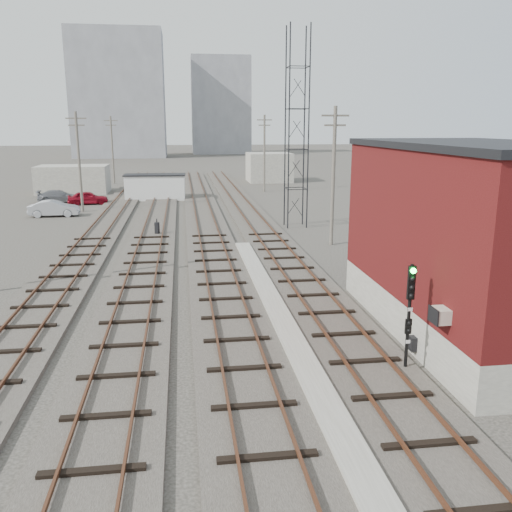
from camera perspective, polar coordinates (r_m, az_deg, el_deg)
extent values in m
plane|color=#282621|center=(67.02, -4.93, 6.87)|extent=(320.00, 320.00, 0.00)
cube|color=#332D28|center=(46.49, -0.50, 4.07)|extent=(3.20, 90.00, 0.20)
cube|color=#4C2816|center=(46.37, -1.38, 4.33)|extent=(0.07, 90.00, 0.12)
cube|color=#4C2816|center=(46.55, 0.38, 4.37)|extent=(0.07, 90.00, 0.12)
cube|color=#332D28|center=(46.17, -5.44, 3.94)|extent=(3.20, 90.00, 0.20)
cube|color=#4C2816|center=(46.11, -6.34, 4.20)|extent=(0.07, 90.00, 0.12)
cube|color=#4C2816|center=(46.16, -4.56, 4.25)|extent=(0.07, 90.00, 0.12)
cube|color=#332D28|center=(46.19, -10.42, 3.78)|extent=(3.20, 90.00, 0.20)
cube|color=#4C2816|center=(46.19, -11.32, 4.03)|extent=(0.07, 90.00, 0.12)
cube|color=#4C2816|center=(46.12, -9.54, 4.09)|extent=(0.07, 90.00, 0.12)
cube|color=#332D28|center=(46.55, -15.35, 3.59)|extent=(3.20, 90.00, 0.20)
cube|color=#4C2816|center=(46.61, -16.24, 3.84)|extent=(0.07, 90.00, 0.12)
cube|color=#4C2816|center=(46.42, -14.49, 3.91)|extent=(0.07, 90.00, 0.12)
cube|color=gray|center=(22.20, 2.56, -6.63)|extent=(0.90, 28.00, 0.26)
cube|color=gray|center=(22.53, 21.42, -5.62)|extent=(6.00, 12.00, 1.50)
cube|color=#541313|center=(21.69, 22.22, 3.16)|extent=(6.00, 12.00, 5.50)
cube|color=black|center=(21.41, 22.91, 10.68)|extent=(6.20, 12.20, 0.25)
cube|color=beige|center=(17.26, 18.83, -5.93)|extent=(0.45, 0.62, 0.45)
cube|color=black|center=(19.60, 16.16, -8.84)|extent=(0.20, 0.35, 0.50)
cylinder|color=black|center=(41.52, 3.49, 13.16)|extent=(0.10, 0.10, 15.00)
cylinder|color=black|center=(41.84, 5.56, 13.13)|extent=(0.10, 0.10, 15.00)
cylinder|color=black|center=(42.99, 3.10, 13.18)|extent=(0.10, 0.10, 15.00)
cylinder|color=black|center=(43.30, 5.10, 13.15)|extent=(0.10, 0.10, 15.00)
cylinder|color=#595147|center=(52.41, -18.11, 9.33)|extent=(0.24, 0.24, 9.00)
cube|color=#595147|center=(52.31, -18.44, 13.59)|extent=(1.80, 0.12, 0.12)
cube|color=#595147|center=(52.30, -18.39, 12.93)|extent=(1.40, 0.12, 0.12)
cylinder|color=#595147|center=(77.11, -14.88, 10.71)|extent=(0.24, 0.24, 9.00)
cube|color=#595147|center=(77.04, -15.06, 13.60)|extent=(1.80, 0.12, 0.12)
cube|color=#595147|center=(77.04, -15.03, 13.16)|extent=(1.40, 0.12, 0.12)
cylinder|color=#595147|center=(36.00, 8.13, 8.21)|extent=(0.24, 0.24, 9.00)
cube|color=#595147|center=(35.85, 8.35, 14.42)|extent=(1.80, 0.12, 0.12)
cube|color=#595147|center=(35.85, 8.31, 13.46)|extent=(1.40, 0.12, 0.12)
cylinder|color=#595147|center=(65.31, 0.89, 10.71)|extent=(0.24, 0.24, 9.00)
cube|color=#595147|center=(65.22, 0.90, 14.13)|extent=(1.80, 0.12, 0.12)
cube|color=#595147|center=(65.22, 0.90, 13.60)|extent=(1.40, 0.12, 0.12)
cube|color=gray|center=(142.43, -14.25, 16.11)|extent=(22.00, 14.00, 30.00)
cube|color=gray|center=(156.98, -3.77, 15.48)|extent=(16.00, 12.00, 26.00)
cube|color=gray|center=(67.97, -18.68, 7.66)|extent=(8.00, 5.00, 3.20)
cube|color=gray|center=(77.68, 1.38, 9.32)|extent=(6.00, 6.00, 4.00)
cube|color=gray|center=(18.61, 15.40, -11.55)|extent=(0.40, 0.40, 0.10)
cylinder|color=black|center=(17.94, 15.76, -6.45)|extent=(0.11, 0.11, 3.62)
cube|color=black|center=(17.56, 16.04, -2.72)|extent=(0.24, 0.10, 1.09)
sphere|color=#0CE533|center=(17.37, 16.24, -1.51)|extent=(0.18, 0.18, 0.18)
sphere|color=black|center=(17.44, 16.18, -2.37)|extent=(0.18, 0.18, 0.18)
sphere|color=black|center=(17.51, 16.12, -3.22)|extent=(0.18, 0.18, 0.18)
sphere|color=black|center=(17.59, 16.07, -4.07)|extent=(0.18, 0.18, 0.18)
cube|color=black|center=(18.00, 15.73, -7.14)|extent=(0.20, 0.09, 0.50)
cube|color=white|center=(17.76, 15.93, -5.43)|extent=(0.14, 0.02, 0.11)
cube|color=white|center=(18.13, 15.71, -8.68)|extent=(0.14, 0.02, 0.11)
cube|color=black|center=(39.67, -10.37, 2.85)|extent=(0.36, 0.36, 0.92)
cylinder|color=black|center=(39.56, -10.41, 3.70)|extent=(0.07, 0.07, 0.28)
cube|color=silver|center=(59.53, -10.55, 7.11)|extent=(6.31, 2.76, 2.60)
cube|color=black|center=(59.40, -10.61, 8.41)|extent=(6.53, 2.97, 0.12)
imported|color=maroon|center=(57.55, -17.28, 5.88)|extent=(4.16, 2.20, 1.35)
imported|color=#A3A5AB|center=(50.78, -20.48, 4.71)|extent=(4.31, 1.62, 1.41)
imported|color=slate|center=(60.03, -20.00, 5.93)|extent=(4.41, 1.91, 1.26)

